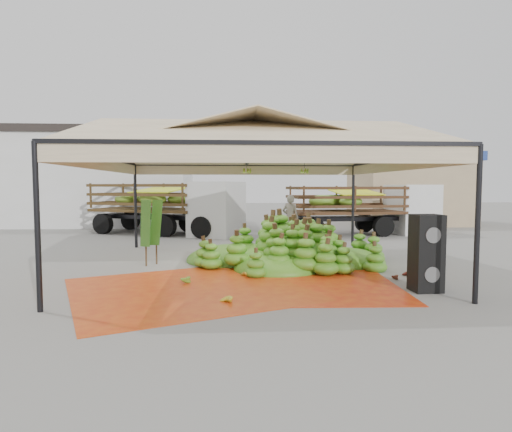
{
  "coord_description": "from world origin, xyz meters",
  "views": [
    {
      "loc": [
        -0.67,
        -11.68,
        2.22
      ],
      "look_at": [
        0.2,
        1.5,
        1.3
      ],
      "focal_mm": 30.0,
      "sensor_mm": 36.0,
      "label": 1
    }
  ],
  "objects": [
    {
      "name": "building_tan",
      "position": [
        10.0,
        13.0,
        2.07
      ],
      "size": [
        6.3,
        5.3,
        4.1
      ],
      "color": "tan",
      "rests_on": "ground"
    },
    {
      "name": "building_white",
      "position": [
        -10.0,
        14.0,
        2.71
      ],
      "size": [
        14.3,
        6.3,
        5.4
      ],
      "color": "silver",
      "rests_on": "ground"
    },
    {
      "name": "hanging_bunches",
      "position": [
        0.57,
        -0.61,
        2.62
      ],
      "size": [
        1.74,
        0.24,
        0.2
      ],
      "color": "#55801A",
      "rests_on": "ground"
    },
    {
      "name": "tarp_left",
      "position": [
        -1.56,
        -2.52,
        0.01
      ],
      "size": [
        5.99,
        5.87,
        0.01
      ],
      "primitive_type": "cube",
      "rotation": [
        0.0,
        0.0,
        0.39
      ],
      "color": "#C45112",
      "rests_on": "ground"
    },
    {
      "name": "vendor",
      "position": [
        1.87,
        5.56,
        0.94
      ],
      "size": [
        0.8,
        0.68,
        1.87
      ],
      "primitive_type": "imported",
      "rotation": [
        0.0,
        0.0,
        2.75
      ],
      "color": "gray",
      "rests_on": "ground"
    },
    {
      "name": "speaker_stack",
      "position": [
        3.5,
        -3.0,
        0.81
      ],
      "size": [
        0.61,
        0.54,
        1.63
      ],
      "rotation": [
        0.0,
        0.0,
        0.04
      ],
      "color": "black",
      "rests_on": "ground"
    },
    {
      "name": "hand_yellow_a",
      "position": [
        -0.33,
        -1.34,
        0.11
      ],
      "size": [
        0.56,
        0.49,
        0.22
      ],
      "primitive_type": "ellipsoid",
      "rotation": [
        0.0,
        0.0,
        0.22
      ],
      "color": "#B48A24",
      "rests_on": "ground"
    },
    {
      "name": "hand_yellow_b",
      "position": [
        -0.75,
        -3.7,
        0.09
      ],
      "size": [
        0.53,
        0.51,
        0.19
      ],
      "primitive_type": "ellipsoid",
      "rotation": [
        0.0,
        0.0,
        0.63
      ],
      "color": "gold",
      "rests_on": "ground"
    },
    {
      "name": "hand_green",
      "position": [
        -1.73,
        -1.9,
        0.11
      ],
      "size": [
        0.55,
        0.47,
        0.23
      ],
      "primitive_type": "ellipsoid",
      "rotation": [
        0.0,
        0.0,
        -0.13
      ],
      "color": "#567919",
      "rests_on": "ground"
    },
    {
      "name": "truck_right",
      "position": [
        5.8,
        7.62,
        1.41
      ],
      "size": [
        6.87,
        2.95,
        2.29
      ],
      "rotation": [
        0.0,
        0.0,
        0.1
      ],
      "color": "#482718",
      "rests_on": "ground"
    },
    {
      "name": "banana_heap",
      "position": [
        1.1,
        0.63,
        0.64
      ],
      "size": [
        7.08,
        6.31,
        1.29
      ],
      "primitive_type": "ellipsoid",
      "rotation": [
        0.0,
        0.0,
        0.26
      ],
      "color": "#387E1A",
      "rests_on": "ground"
    },
    {
      "name": "ground",
      "position": [
        0.0,
        0.0,
        0.0
      ],
      "size": [
        90.0,
        90.0,
        0.0
      ],
      "primitive_type": "plane",
      "color": "slate",
      "rests_on": "ground"
    },
    {
      "name": "truck_left",
      "position": [
        -3.26,
        8.33,
        1.49
      ],
      "size": [
        7.41,
        4.99,
        2.42
      ],
      "rotation": [
        0.0,
        0.0,
        -0.41
      ],
      "color": "#4B3419",
      "rests_on": "ground"
    },
    {
      "name": "hand_red_a",
      "position": [
        3.24,
        -1.83,
        0.09
      ],
      "size": [
        0.48,
        0.45,
        0.17
      ],
      "primitive_type": "ellipsoid",
      "rotation": [
        0.0,
        0.0,
        -0.5
      ],
      "color": "#572D14",
      "rests_on": "ground"
    },
    {
      "name": "tarp_right",
      "position": [
        0.95,
        -1.82,
        0.01
      ],
      "size": [
        4.54,
        4.75,
        0.01
      ],
      "primitive_type": "cube",
      "rotation": [
        0.0,
        0.0,
        -0.05
      ],
      "color": "#CE5813",
      "rests_on": "ground"
    },
    {
      "name": "banana_leaves",
      "position": [
        -2.7,
        0.34,
        0.0
      ],
      "size": [
        0.96,
        1.36,
        3.7
      ],
      "primitive_type": null,
      "color": "#28751F",
      "rests_on": "ground"
    },
    {
      "name": "canopy_tent",
      "position": [
        0.0,
        0.0,
        3.3
      ],
      "size": [
        8.1,
        8.1,
        4.0
      ],
      "color": "black",
      "rests_on": "ground"
    },
    {
      "name": "hand_red_b",
      "position": [
        3.7,
        -1.55,
        0.1
      ],
      "size": [
        0.5,
        0.45,
        0.19
      ],
      "primitive_type": "ellipsoid",
      "rotation": [
        0.0,
        0.0,
        0.25
      ],
      "color": "#5E1C15",
      "rests_on": "ground"
    }
  ]
}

